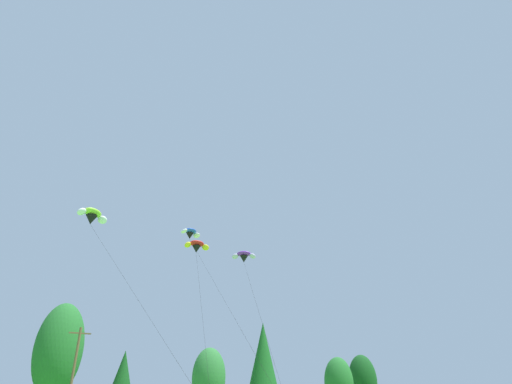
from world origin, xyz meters
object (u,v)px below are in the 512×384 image
parafoil_kite_high_lime_white (92,216)px  parafoil_kite_far_red_yellow (197,246)px  parafoil_kite_low_purple (244,256)px  utility_pole (73,374)px  parafoil_kite_mid_blue_white (190,233)px

parafoil_kite_high_lime_white → parafoil_kite_far_red_yellow: 12.45m
parafoil_kite_low_purple → parafoil_kite_high_lime_white: bearing=-178.9°
utility_pole → parafoil_kite_mid_blue_white: parafoil_kite_mid_blue_white is taller
parafoil_kite_high_lime_white → parafoil_kite_far_red_yellow: bearing=14.4°
parafoil_kite_mid_blue_white → parafoil_kite_low_purple: size_ratio=1.23×
utility_pole → parafoil_kite_far_red_yellow: bearing=-22.1°
parafoil_kite_high_lime_white → parafoil_kite_low_purple: parafoil_kite_high_lime_white is taller
parafoil_kite_far_red_yellow → parafoil_kite_mid_blue_white: bearing=105.6°
utility_pole → parafoil_kite_low_purple: 21.11m
parafoil_kite_mid_blue_white → parafoil_kite_high_lime_white: bearing=-158.3°
parafoil_kite_high_lime_white → parafoil_kite_far_red_yellow: size_ratio=0.96×
utility_pole → parafoil_kite_high_lime_white: size_ratio=0.52×
parafoil_kite_high_lime_white → parafoil_kite_far_red_yellow: parafoil_kite_high_lime_white is taller
parafoil_kite_high_lime_white → parafoil_kite_mid_blue_white: parafoil_kite_mid_blue_white is taller
utility_pole → parafoil_kite_mid_blue_white: 19.13m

